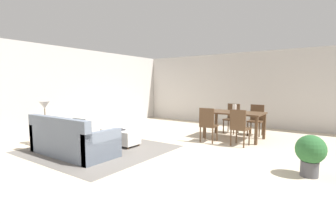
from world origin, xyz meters
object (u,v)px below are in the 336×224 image
Objects in this scene: book_on_ottoman at (119,130)px; potted_plant at (310,152)px; dining_chair_near_right at (239,126)px; dining_chair_far_right at (256,118)px; couch at (72,142)px; side_table at (46,127)px; table_lamp at (44,106)px; vase_centerpiece at (234,108)px; ottoman_table at (120,136)px; dining_table at (234,115)px; dining_chair_far_left at (232,116)px; dining_chair_near_left at (208,123)px.

book_on_ottoman is 0.37× the size of potted_plant.
dining_chair_far_right is (-0.04, 1.65, 0.00)m from dining_chair_near_right.
couch is 3.44× the size of side_table.
vase_centerpiece is (3.66, 3.41, -0.13)m from table_lamp.
side_table is 0.54m from table_lamp.
ottoman_table is 1.06× the size of dining_chair_far_right.
dining_chair_near_right reaches higher than book_on_ottoman.
dining_chair_far_right reaches higher than dining_table.
dining_chair_near_right is at bearing 32.72° from ottoman_table.
dining_chair_far_left is (-0.35, 0.80, -0.15)m from dining_table.
potted_plant is (5.71, 1.34, -0.05)m from side_table.
vase_centerpiece is at bearing 63.16° from dining_chair_near_left.
side_table is at bearing -136.58° from dining_table.
dining_chair_far_right is at bearing 46.97° from table_lamp.
dining_table is at bearing -66.12° from dining_chair_far_left.
dining_chair_near_left is 2.77m from potted_plant.
side_table is 1.88m from book_on_ottoman.
table_lamp is at bearing -127.76° from dining_chair_far_left.
dining_chair_far_left and dining_chair_far_right have the same top height.
potted_plant is at bearing 13.20° from table_lamp.
table_lamp reaches higher than dining_chair_far_left.
couch is 4.30m from vase_centerpiece.
vase_centerpiece is at bearing 43.01° from table_lamp.
dining_chair_near_right is at bearing 141.41° from potted_plant.
potted_plant is at bearing -38.59° from dining_chair_near_right.
side_table is 5.03m from dining_table.
vase_centerpiece is at bearing -66.60° from dining_chair_far_left.
book_on_ottoman is 4.13m from potted_plant.
dining_chair_near_left is 1.00× the size of dining_chair_far_right.
couch is 2.20× the size of dining_chair_far_right.
dining_table is at bearing -113.53° from dining_chair_far_right.
vase_centerpiece is at bearing -76.67° from dining_table.
dining_chair_far_left is (3.30, 4.26, -0.48)m from table_lamp.
dining_chair_far_left is 3.54× the size of book_on_ottoman.
dining_chair_near_right is 4.30× the size of vase_centerpiece.
table_lamp is 5.40m from dining_chair_far_left.
dining_chair_far_left is (0.05, 1.66, 0.00)m from dining_chair_near_left.
couch is at bearing -125.20° from dining_chair_near_left.
table_lamp is 5.90m from potted_plant.
dining_chair_far_right is at bearing 46.97° from side_table.
book_on_ottoman is at bearing 76.19° from couch.
vase_centerpiece is at bearing 117.94° from dining_chair_near_right.
potted_plant is (2.06, -2.11, -0.26)m from dining_table.
dining_chair_near_right is at bearing 33.26° from table_lamp.
ottoman_table is at bearing -176.14° from potted_plant.
dining_chair_near_right is 1.65m from dining_chair_far_right.
table_lamp is 5.91m from dining_chair_far_right.
ottoman_table is 1.06× the size of dining_chair_near_left.
couch is 4.83m from dining_chair_far_left.
dining_chair_far_left is at bearing 52.24° from table_lamp.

